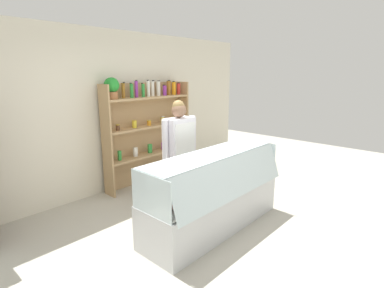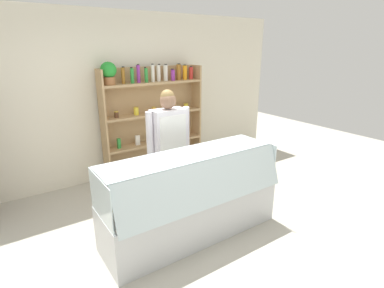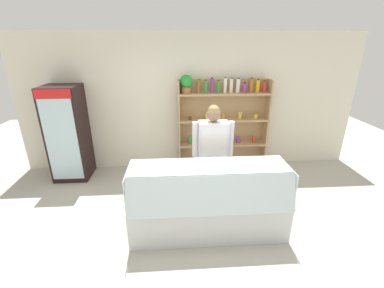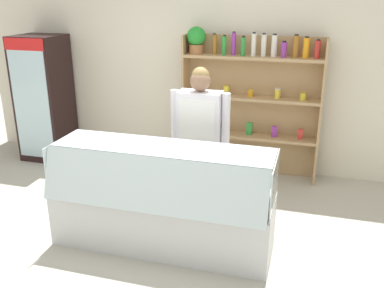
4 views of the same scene
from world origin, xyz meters
TOP-DOWN VIEW (x-y plane):
  - ground_plane at (0.00, 0.00)m, footprint 12.00×12.00m
  - back_wall at (0.00, 2.19)m, footprint 6.80×0.10m
  - drinks_fridge at (-2.33, 1.78)m, footprint 0.64×0.63m
  - shelving_unit at (0.58, 1.97)m, footprint 1.78×0.29m
  - deli_display_case at (0.11, -0.01)m, footprint 2.10×0.72m
  - shop_clerk at (0.27, 0.77)m, footprint 0.65×0.25m

SIDE VIEW (x-z plane):
  - ground_plane at x=0.00m, z-range 0.00..0.00m
  - deli_display_case at x=0.11m, z-range -0.19..0.82m
  - drinks_fridge at x=-2.33m, z-range 0.00..1.79m
  - shop_clerk at x=0.27m, z-range 0.15..1.78m
  - shelving_unit at x=0.58m, z-range 0.13..2.07m
  - back_wall at x=0.00m, z-range 0.00..2.70m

